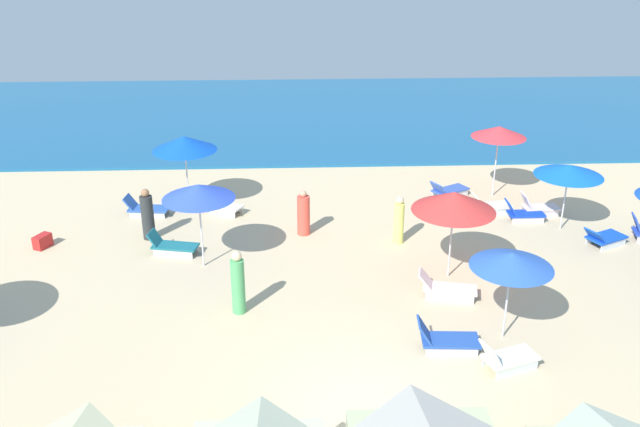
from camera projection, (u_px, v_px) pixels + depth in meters
The scene contains 24 objects.
ground_plane at pixel (364, 411), 14.10m from camera, with size 60.00×60.00×0.00m, color beige.
ocean at pixel (319, 114), 34.52m from camera, with size 60.00×15.31×0.12m, color #1A5B8E.
lounge_chair_1_0 at pixel (604, 238), 21.01m from camera, with size 1.45×1.16×0.62m.
umbrella_2 at pixel (499, 132), 23.86m from camera, with size 1.89×1.89×2.58m.
lounge_chair_2_0 at pixel (490, 206), 23.28m from camera, with size 1.38×0.75×0.71m.
lounge_chair_2_1 at pixel (448, 190), 24.60m from camera, with size 1.52×1.21×0.65m.
umbrella_3 at pixel (454, 201), 18.41m from camera, with size 2.27×2.27×2.54m.
lounge_chair_3_0 at pixel (446, 288), 18.17m from camera, with size 1.63×0.89×0.71m.
umbrella_4 at pixel (569, 170), 21.39m from camera, with size 2.12×2.12×2.19m.
lounge_chair_4_0 at pixel (538, 207), 23.13m from camera, with size 1.31×0.66×0.79m.
lounge_chair_4_1 at pixel (523, 213), 22.71m from camera, with size 1.29×0.59×0.72m.
umbrella_5 at pixel (184, 143), 22.75m from camera, with size 2.13×2.13×2.60m.
lounge_chair_5_0 at pixel (146, 208), 23.14m from camera, with size 1.51×0.76×0.67m.
lounge_chair_5_1 at pixel (224, 206), 23.27m from camera, with size 1.31×1.05×0.72m.
umbrella_7 at pixel (512, 260), 15.75m from camera, with size 1.93×1.93×2.26m.
lounge_chair_7_0 at pixel (445, 339), 16.01m from camera, with size 1.49×0.74×0.75m.
lounge_chair_7_1 at pixel (507, 358), 15.30m from camera, with size 1.44×1.01×0.77m.
umbrella_8 at pixel (198, 192), 18.99m from camera, with size 2.03×2.03×2.51m.
lounge_chair_8_0 at pixel (172, 246), 20.49m from camera, with size 1.52×0.84×0.69m.
beachgoer_0 at pixel (399, 221), 21.00m from camera, with size 0.35×0.35×1.53m.
beachgoer_1 at pixel (148, 216), 21.27m from camera, with size 0.46×0.46×1.65m.
beachgoer_2 at pixel (238, 284), 17.28m from camera, with size 0.42×0.42×1.72m.
beachgoer_3 at pixel (304, 215), 21.59m from camera, with size 0.50×0.50×1.47m.
cooler_box_0 at pixel (43, 241), 20.91m from camera, with size 0.55×0.30×0.40m, color red.
Camera 1 is at (-1.38, -11.24, 9.37)m, focal length 38.73 mm.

